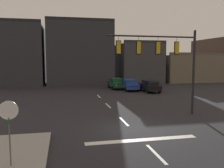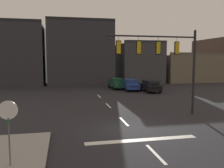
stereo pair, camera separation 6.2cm
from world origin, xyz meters
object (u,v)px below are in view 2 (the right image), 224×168
car_lot_nearside (150,86)px  car_lot_middle (117,83)px  car_lot_farside (130,84)px  signal_mast_near_side (165,55)px  stop_sign (8,118)px

car_lot_nearside → car_lot_middle: same height
car_lot_middle → car_lot_farside: same height
car_lot_nearside → car_lot_farside: 3.07m
car_lot_nearside → car_lot_farside: bearing=136.7°
car_lot_nearside → car_lot_middle: bearing=130.3°
signal_mast_near_side → stop_sign: size_ratio=2.59×
stop_sign → car_lot_middle: (10.17, 25.05, -1.29)m
car_lot_farside → car_lot_nearside: bearing=-43.3°
signal_mast_near_side → stop_sign: signal_mast_near_side is taller
signal_mast_near_side → car_lot_nearside: (3.90, 13.29, -3.93)m
stop_sign → car_lot_middle: size_ratio=0.63×
signal_mast_near_side → car_lot_farside: (1.66, 15.39, -3.93)m
signal_mast_near_side → car_lot_farside: signal_mast_near_side is taller
signal_mast_near_side → car_lot_farside: 15.98m
car_lot_middle → stop_sign: bearing=-112.1°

